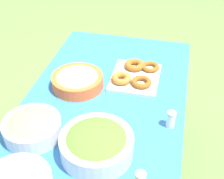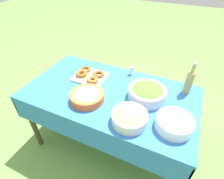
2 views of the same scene
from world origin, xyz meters
name	(u,v)px [view 2 (image 2 of 2)]	position (x,y,z in m)	size (l,w,h in m)	color
ground_plane	(110,141)	(0.00, 0.00, 0.00)	(14.00, 14.00, 0.00)	#609342
picnic_table	(110,100)	(0.00, 0.00, 0.61)	(1.48, 0.82, 0.71)	#2D6BB2
salad_bowl	(147,92)	(-0.31, -0.06, 0.77)	(0.31, 0.31, 0.11)	silver
pasta_bowl	(87,96)	(0.12, 0.17, 0.75)	(0.27, 0.27, 0.08)	#E05B28
donut_platter	(90,76)	(0.27, -0.12, 0.73)	(0.31, 0.27, 0.05)	silver
plate_stack	(174,123)	(-0.57, 0.17, 0.75)	(0.25, 0.25, 0.08)	white
olive_oil_bottle	(189,81)	(-0.60, -0.27, 0.82)	(0.06, 0.06, 0.29)	#998E4C
bread_bowl	(130,117)	(-0.27, 0.25, 0.76)	(0.26, 0.26, 0.10)	silver
salt_shaker	(132,71)	(-0.08, -0.34, 0.75)	(0.04, 0.04, 0.08)	white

